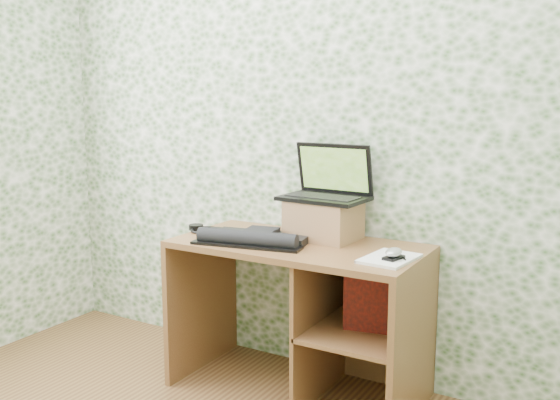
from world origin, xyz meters
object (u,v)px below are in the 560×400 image
Objects in this scene: laptop at (328,186)px; notepad at (390,259)px; riser at (324,220)px; desk at (315,298)px; keyboard at (255,238)px.

notepad is at bearing -28.42° from laptop.
desk is at bearing -82.26° from riser.
keyboard is 1.99× the size of notepad.
keyboard is (-0.26, -0.14, 0.29)m from desk.
riser is at bearing 97.74° from desk.
desk is 0.55m from laptop.
keyboard is (-0.24, -0.29, -0.23)m from laptop.
notepad is (0.42, -0.26, -0.25)m from laptop.
laptop is at bearing 95.64° from desk.
riser is at bearing 35.33° from keyboard.
laptop is (-0.02, 0.16, 0.52)m from desk.
laptop is 1.54× the size of notepad.
laptop reaches higher than notepad.
keyboard is at bearing -170.99° from notepad.
desk is at bearing 172.25° from notepad.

